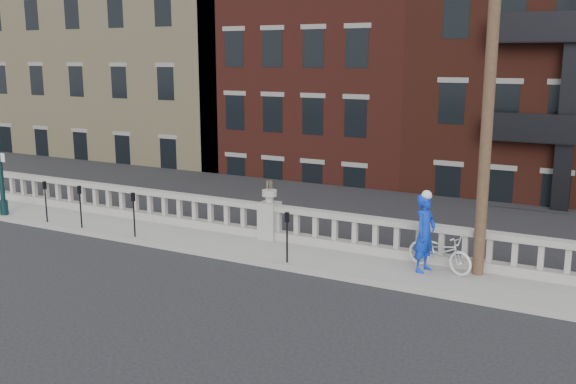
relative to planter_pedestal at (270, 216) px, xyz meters
The scene contains 12 objects.
ground 4.04m from the planter_pedestal, 90.00° to the right, with size 120.00×120.00×0.00m, color black.
sidewalk 1.21m from the planter_pedestal, 90.00° to the right, with size 32.00×2.20×0.15m, color gray.
balustrade 0.19m from the planter_pedestal, ahead, with size 28.00×0.34×1.03m.
planter_pedestal is the anchor object (origin of this frame).
lower_level 19.19m from the planter_pedestal, 88.31° to the left, with size 80.00×44.00×20.80m.
utility_pole 7.61m from the planter_pedestal, ahead, with size 1.60×0.28×10.00m.
parking_meter_a 7.63m from the planter_pedestal, 166.35° to the right, with size 0.10×0.09×1.36m.
parking_meter_b 6.13m from the planter_pedestal, 162.91° to the right, with size 0.10×0.09×1.36m.
parking_meter_c 4.08m from the planter_pedestal, 153.81° to the right, with size 0.10×0.09×1.36m.
parking_meter_d 2.39m from the planter_pedestal, 49.04° to the right, with size 0.10×0.09×1.36m.
bicycle 5.29m from the planter_pedestal, ahead, with size 0.65×1.85×0.97m, color silver.
cyclist 5.01m from the planter_pedestal, ahead, with size 0.72×0.47×1.98m, color #0C2FB6.
Camera 1 is at (9.25, -12.10, 5.46)m, focal length 40.00 mm.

